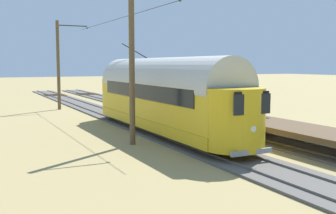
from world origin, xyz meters
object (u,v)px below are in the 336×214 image
at_px(flatcar_adjacent, 316,133).
at_px(catenary_pole_mid_near, 133,63).
at_px(vintage_streetcar, 162,94).
at_px(catenary_pole_foreground, 59,63).

relative_size(flatcar_adjacent, catenary_pole_mid_near, 1.58).
distance_m(vintage_streetcar, catenary_pole_foreground, 15.69).
relative_size(catenary_pole_foreground, catenary_pole_mid_near, 1.00).
distance_m(flatcar_adjacent, catenary_pole_foreground, 23.89).
bearing_deg(flatcar_adjacent, catenary_pole_foreground, -73.42).
height_order(catenary_pole_foreground, catenary_pole_mid_near, same).
bearing_deg(vintage_streetcar, catenary_pole_mid_near, 39.50).
height_order(flatcar_adjacent, catenary_pole_foreground, catenary_pole_foreground).
bearing_deg(catenary_pole_foreground, vintage_streetcar, 99.41).
distance_m(catenary_pole_foreground, catenary_pole_mid_near, 17.49).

